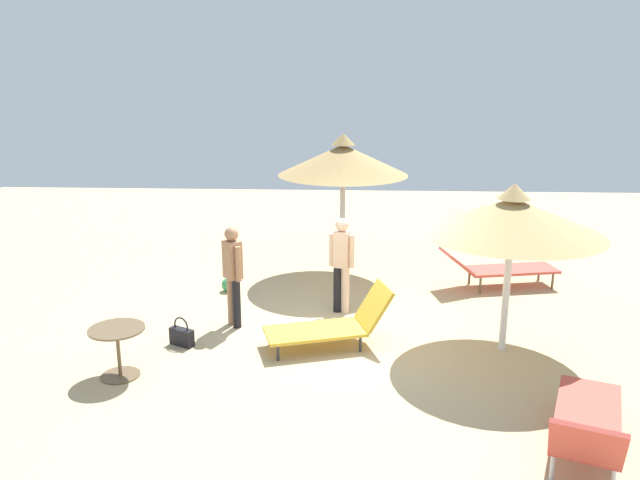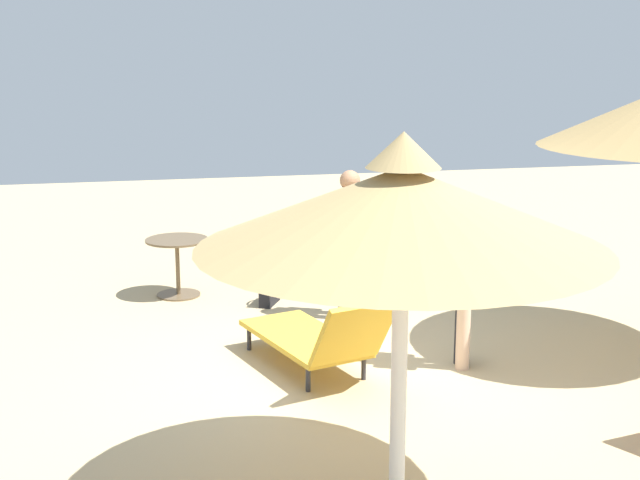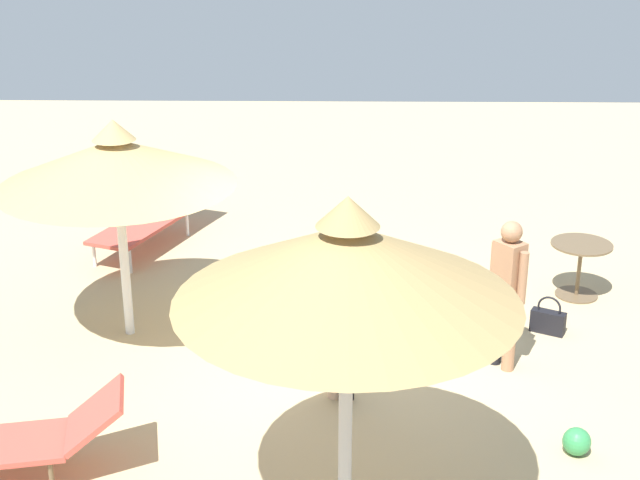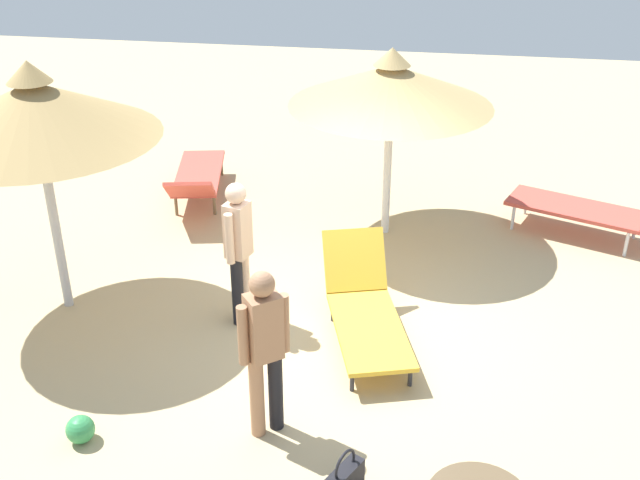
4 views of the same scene
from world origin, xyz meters
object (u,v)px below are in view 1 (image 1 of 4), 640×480
parasol_umbrella_edge (343,160)px  lounge_chair_center (587,424)px  parasol_umbrella_back (512,216)px  handbag (182,336)px  lounge_chair_near_left (334,323)px  lounge_chair_far_right (497,268)px  person_standing_far_left (342,260)px  side_table_round (118,343)px  beach_ball (228,285)px  person_standing_near_right (233,270)px

parasol_umbrella_edge → lounge_chair_center: size_ratio=1.25×
parasol_umbrella_back → handbag: 5.10m
lounge_chair_near_left → lounge_chair_far_right: size_ratio=0.86×
parasol_umbrella_back → person_standing_far_left: (-2.39, 1.36, -1.10)m
lounge_chair_far_right → side_table_round: lounge_chair_far_right is taller
lounge_chair_center → parasol_umbrella_edge: bearing=113.2°
parasol_umbrella_back → beach_ball: 5.38m
person_standing_near_right → beach_ball: person_standing_near_right is taller
lounge_chair_near_left → lounge_chair_center: lounge_chair_center is taller
parasol_umbrella_back → parasol_umbrella_edge: parasol_umbrella_edge is taller
side_table_round → parasol_umbrella_back: bearing=11.6°
person_standing_near_right → beach_ball: size_ratio=6.40×
parasol_umbrella_edge → person_standing_near_right: 3.46m
lounge_chair_near_left → parasol_umbrella_back: bearing=-0.2°
lounge_chair_far_right → handbag: (-5.25, -2.84, -0.23)m
person_standing_near_right → person_standing_far_left: 1.83m
lounge_chair_center → person_standing_far_left: 4.90m
parasol_umbrella_back → parasol_umbrella_edge: 4.17m
parasol_umbrella_edge → side_table_round: bearing=-123.0°
person_standing_near_right → handbag: bearing=-129.8°
person_standing_near_right → side_table_round: size_ratio=2.21×
side_table_round → beach_ball: bearing=76.3°
lounge_chair_near_left → side_table_round: lounge_chair_near_left is taller
side_table_round → lounge_chair_near_left: bearing=21.2°
lounge_chair_far_right → person_standing_far_left: person_standing_far_left is taller
parasol_umbrella_edge → lounge_chair_far_right: 3.55m
side_table_round → lounge_chair_far_right: bearing=33.4°
lounge_chair_near_left → person_standing_near_right: person_standing_near_right is taller
side_table_round → beach_ball: size_ratio=2.90×
parasol_umbrella_edge → handbag: (-2.33, -3.48, -2.15)m
lounge_chair_far_right → person_standing_near_right: person_standing_near_right is taller
lounge_chair_near_left → side_table_round: bearing=-158.8°
handbag → side_table_round: 1.21m
lounge_chair_far_right → beach_ball: 5.03m
parasol_umbrella_back → handbag: bearing=-179.0°
lounge_chair_center → beach_ball: 6.91m
handbag → lounge_chair_near_left: bearing=2.4°
lounge_chair_near_left → lounge_chair_far_right: lounge_chair_near_left is taller
parasol_umbrella_back → lounge_chair_far_right: size_ratio=1.13×
handbag → lounge_chair_far_right: bearing=28.4°
lounge_chair_center → person_standing_near_right: size_ratio=1.38×
person_standing_near_right → person_standing_far_left: bearing=21.4°
handbag → lounge_chair_center: bearing=-28.2°
person_standing_far_left → side_table_round: (-2.93, -2.46, -0.44)m
parasol_umbrella_back → lounge_chair_center: size_ratio=1.14×
person_standing_far_left → handbag: size_ratio=3.64×
parasol_umbrella_back → person_standing_far_left: 2.96m
parasol_umbrella_edge → beach_ball: parasol_umbrella_edge is taller
handbag → side_table_round: size_ratio=0.61×
parasol_umbrella_edge → lounge_chair_near_left: 3.90m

